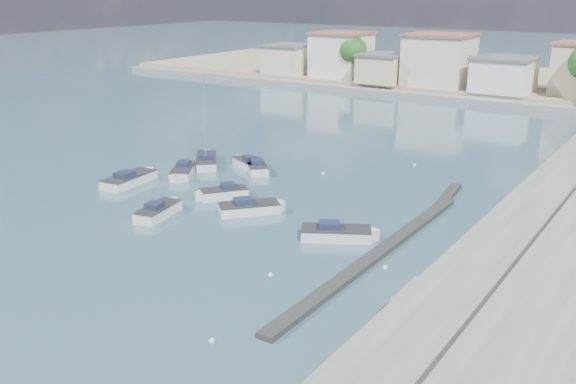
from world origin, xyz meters
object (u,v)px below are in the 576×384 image
object	(u,v)px
motorboat_d	(221,194)
sailboat	(207,160)
motorboat_h	(340,234)
motorboat_c	(256,167)
motorboat_a	(160,211)
motorboat_f	(247,164)
motorboat_g	(183,172)
motorboat_e	(131,179)
motorboat_b	(252,208)

from	to	relation	value
motorboat_d	sailboat	bearing A→B (deg)	136.99
motorboat_d	motorboat_h	bearing A→B (deg)	-10.87
motorboat_c	sailboat	distance (m)	5.59
motorboat_a	sailboat	distance (m)	15.31
motorboat_f	motorboat_c	bearing A→B (deg)	-16.69
motorboat_f	motorboat_h	bearing A→B (deg)	-33.93
motorboat_g	motorboat_h	world-z (taller)	same
motorboat_c	motorboat_e	bearing A→B (deg)	-125.34
motorboat_d	motorboat_f	bearing A→B (deg)	114.68
motorboat_c	motorboat_d	xyz separation A→B (m)	(2.69, -8.53, -0.00)
motorboat_g	motorboat_h	xyz separation A→B (m)	(20.10, -5.59, -0.00)
motorboat_b	sailboat	world-z (taller)	sailboat
motorboat_b	sailboat	xyz separation A→B (m)	(-12.62, 9.19, 0.04)
motorboat_a	motorboat_h	distance (m)	14.57
motorboat_c	motorboat_h	world-z (taller)	same
motorboat_e	motorboat_h	xyz separation A→B (m)	(22.44, -1.28, 0.00)
motorboat_c	motorboat_f	bearing A→B (deg)	163.31
motorboat_d	motorboat_e	distance (m)	9.65
sailboat	motorboat_f	bearing A→B (deg)	17.44
motorboat_b	motorboat_h	size ratio (longest dim) A/B	0.91
motorboat_a	motorboat_e	bearing A→B (deg)	149.99
motorboat_b	motorboat_d	size ratio (longest dim) A/B	1.18
motorboat_f	motorboat_h	size ratio (longest dim) A/B	0.81
motorboat_d	motorboat_e	xyz separation A→B (m)	(-9.58, -1.19, 0.00)
motorboat_e	motorboat_c	bearing A→B (deg)	54.66
motorboat_b	motorboat_e	xyz separation A→B (m)	(-13.99, 0.33, 0.00)
motorboat_a	motorboat_d	xyz separation A→B (m)	(1.28, 5.99, -0.00)
motorboat_d	motorboat_a	bearing A→B (deg)	-102.02
motorboat_d	motorboat_f	size ratio (longest dim) A/B	0.96
motorboat_d	sailboat	world-z (taller)	sailboat
motorboat_a	motorboat_f	world-z (taller)	same
motorboat_g	motorboat_h	size ratio (longest dim) A/B	0.93
motorboat_g	motorboat_h	bearing A→B (deg)	-15.53
motorboat_a	motorboat_e	world-z (taller)	same
motorboat_h	motorboat_e	bearing A→B (deg)	176.73
motorboat_h	sailboat	xyz separation A→B (m)	(-21.08, 10.13, 0.04)
motorboat_b	sailboat	distance (m)	15.61
motorboat_d	motorboat_h	size ratio (longest dim) A/B	0.78
motorboat_g	motorboat_a	bearing A→B (deg)	-56.77
motorboat_a	sailboat	bearing A→B (deg)	116.95
motorboat_e	motorboat_f	distance (m)	11.52
motorboat_b	motorboat_h	distance (m)	8.51
motorboat_b	motorboat_c	world-z (taller)	same
motorboat_h	motorboat_f	bearing A→B (deg)	146.07
motorboat_e	sailboat	size ratio (longest dim) A/B	0.69
sailboat	motorboat_h	bearing A→B (deg)	-25.68
motorboat_g	sailboat	size ratio (longest dim) A/B	0.55
motorboat_a	motorboat_c	bearing A→B (deg)	95.57
motorboat_a	motorboat_h	bearing A→B (deg)	13.96
motorboat_e	motorboat_f	size ratio (longest dim) A/B	1.44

